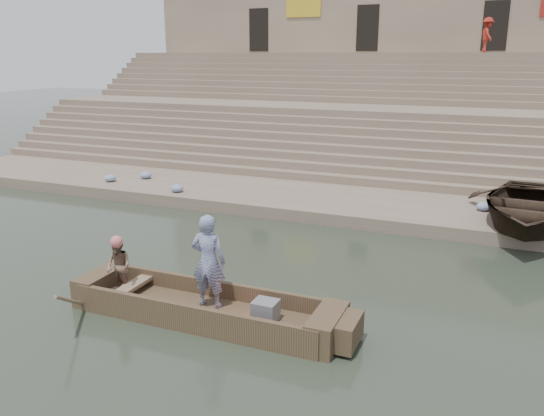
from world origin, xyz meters
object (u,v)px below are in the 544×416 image
Objects in this scene: pedestrian at (487,35)px; television at (265,311)px; standing_man at (208,261)px; rowing_man at (118,267)px; main_rowboat at (205,313)px; beached_rowboat at (529,206)px.

television is at bearing 155.16° from pedestrian.
television is 0.27× the size of pedestrian.
rowing_man is at bearing 0.40° from standing_man.
main_rowboat is at bearing 180.00° from television.
pedestrian is (3.92, 22.44, 5.94)m from main_rowboat.
beached_rowboat is at bearing 59.56° from television.
main_rowboat is at bearing 72.57° from standing_man.
pedestrian reaches higher than main_rowboat.
rowing_man is 0.23× the size of beached_rowboat.
pedestrian is (-2.14, 14.37, 5.11)m from beached_rowboat.
standing_man is 1.57× the size of rowing_man.
pedestrian reaches higher than beached_rowboat.
rowing_man is (-2.03, -0.22, -0.35)m from standing_man.
pedestrian is at bearing 80.09° from main_rowboat.
rowing_man is at bearing -178.41° from main_rowboat.
pedestrian is at bearing 91.46° from rowing_man.
rowing_man is 2.64× the size of television.
beached_rowboat is 15.40m from pedestrian.
television is (1.28, -0.16, -0.76)m from standing_man.
standing_man is at bearing 151.88° from pedestrian.
standing_man is (0.03, 0.16, 1.07)m from main_rowboat.
main_rowboat is 1.35m from television.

